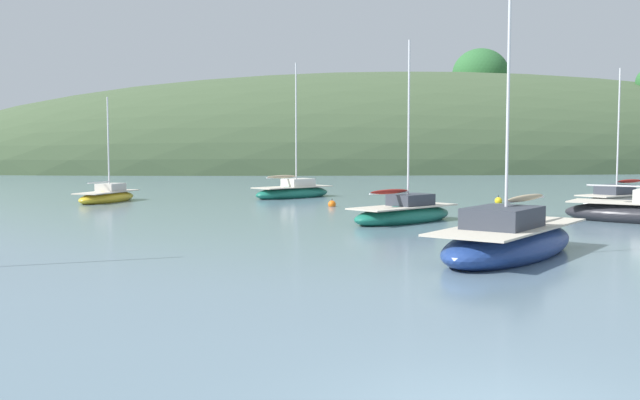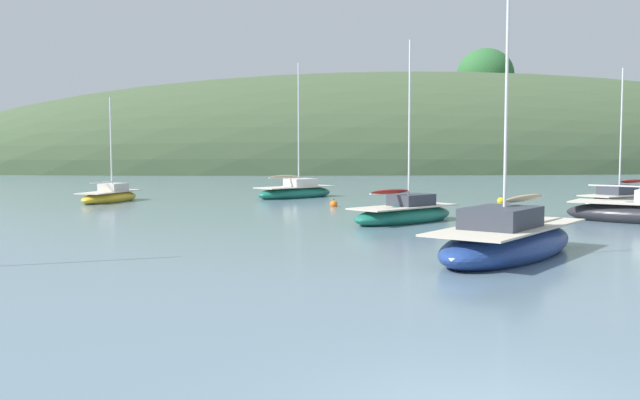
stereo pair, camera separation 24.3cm
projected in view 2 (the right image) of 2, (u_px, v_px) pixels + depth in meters
far_shoreline_hill at (442, 170)px, 103.21m from camera, size 150.00×36.00×32.22m
sailboat_grey_yawl at (296, 192)px, 47.01m from camera, size 6.05×5.31×9.06m
sailboat_white_near at (622, 201)px, 39.16m from camera, size 6.33×4.86×7.82m
sailboat_black_sloop at (110, 196)px, 43.35m from camera, size 3.63×5.55×6.54m
sailboat_red_portside at (508, 241)px, 21.40m from camera, size 7.16×7.48×11.19m
sailboat_teal_outer at (405, 214)px, 31.40m from camera, size 5.95×5.16×8.20m
mooring_buoy_inner at (334, 204)px, 39.80m from camera, size 0.44×0.44×0.54m
mooring_buoy_outer at (501, 201)px, 42.38m from camera, size 0.44×0.44×0.54m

